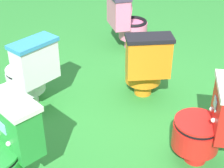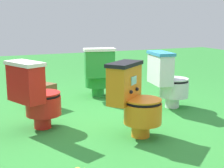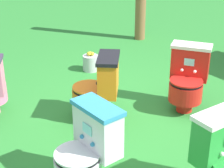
{
  "view_description": "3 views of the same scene",
  "coord_description": "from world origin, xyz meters",
  "px_view_note": "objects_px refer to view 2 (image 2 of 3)",
  "views": [
    {
      "loc": [
        2.29,
        1.14,
        2.0
      ],
      "look_at": [
        0.23,
        -0.2,
        0.49
      ],
      "focal_mm": 55.7,
      "sensor_mm": 36.0,
      "label": 1
    },
    {
      "loc": [
        -3.16,
        1.21,
        1.16
      ],
      "look_at": [
        0.03,
        -0.18,
        0.44
      ],
      "focal_mm": 52.49,
      "sensor_mm": 36.0,
      "label": 2
    },
    {
      "loc": [
        2.11,
        -2.73,
        2.07
      ],
      "look_at": [
        -0.32,
        -0.11,
        0.41
      ],
      "focal_mm": 60.37,
      "sensor_mm": 36.0,
      "label": 3
    }
  ],
  "objects_px": {
    "toilet_white": "(168,80)",
    "small_crate": "(42,95)",
    "toilet_red": "(36,95)",
    "toilet_orange": "(134,99)",
    "toilet_green": "(98,72)"
  },
  "relations": [
    {
      "from": "toilet_green",
      "to": "toilet_red",
      "type": "distance_m",
      "value": 1.51
    },
    {
      "from": "toilet_red",
      "to": "small_crate",
      "type": "height_order",
      "value": "toilet_red"
    },
    {
      "from": "toilet_green",
      "to": "toilet_red",
      "type": "bearing_deg",
      "value": -123.62
    },
    {
      "from": "toilet_red",
      "to": "small_crate",
      "type": "bearing_deg",
      "value": 141.16
    },
    {
      "from": "toilet_white",
      "to": "toilet_orange",
      "type": "distance_m",
      "value": 1.12
    },
    {
      "from": "toilet_green",
      "to": "toilet_orange",
      "type": "relative_size",
      "value": 1.0
    },
    {
      "from": "toilet_green",
      "to": "small_crate",
      "type": "xyz_separation_m",
      "value": [
        -0.2,
        0.86,
        -0.22
      ]
    },
    {
      "from": "toilet_white",
      "to": "toilet_green",
      "type": "bearing_deg",
      "value": -136.7
    },
    {
      "from": "toilet_green",
      "to": "toilet_red",
      "type": "xyz_separation_m",
      "value": [
        -1.04,
        1.09,
        0.0
      ]
    },
    {
      "from": "toilet_green",
      "to": "toilet_orange",
      "type": "xyz_separation_m",
      "value": [
        -1.6,
        0.24,
        0.0
      ]
    },
    {
      "from": "toilet_white",
      "to": "toilet_red",
      "type": "height_order",
      "value": "same"
    },
    {
      "from": "toilet_white",
      "to": "small_crate",
      "type": "relative_size",
      "value": 2.34
    },
    {
      "from": "toilet_orange",
      "to": "toilet_red",
      "type": "height_order",
      "value": "same"
    },
    {
      "from": "toilet_orange",
      "to": "toilet_red",
      "type": "relative_size",
      "value": 1.0
    },
    {
      "from": "toilet_red",
      "to": "toilet_orange",
      "type": "bearing_deg",
      "value": 33.25
    }
  ]
}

